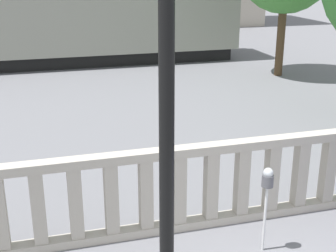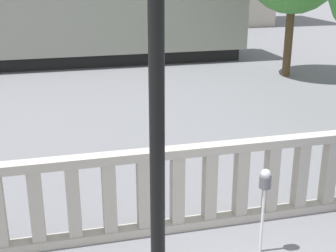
{
  "view_description": "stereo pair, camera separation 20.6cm",
  "coord_description": "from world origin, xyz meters",
  "views": [
    {
      "loc": [
        -2.78,
        -3.41,
        4.09
      ],
      "look_at": [
        -0.71,
        3.95,
        1.43
      ],
      "focal_mm": 50.0,
      "sensor_mm": 36.0,
      "label": 1
    },
    {
      "loc": [
        -2.58,
        -3.46,
        4.09
      ],
      "look_at": [
        -0.71,
        3.95,
        1.43
      ],
      "focal_mm": 50.0,
      "sensor_mm": 36.0,
      "label": 2
    }
  ],
  "objects": [
    {
      "name": "balustrade",
      "position": [
        0.0,
        2.95,
        0.71
      ],
      "size": [
        13.08,
        0.24,
        1.42
      ],
      "color": "#ADA599",
      "rests_on": "ground"
    },
    {
      "name": "parking_meter",
      "position": [
        0.24,
        2.03,
        1.09
      ],
      "size": [
        0.17,
        0.17,
        1.35
      ],
      "color": "silver",
      "rests_on": "ground"
    }
  ]
}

